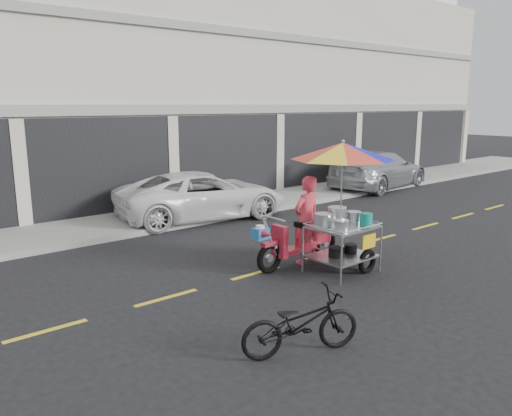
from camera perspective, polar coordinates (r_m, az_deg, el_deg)
ground at (r=11.22m, az=7.91°, el=-5.24°), size 90.00×90.00×0.00m
sidewalk at (r=15.32m, az=-7.40°, el=-0.31°), size 45.00×3.00×0.15m
shophouse_block at (r=20.82m, az=-8.71°, el=14.36°), size 36.00×8.11×10.40m
centerline at (r=11.22m, az=7.91°, el=-5.22°), size 42.00×0.10×0.01m
white_pickup at (r=14.48m, az=-6.14°, el=1.47°), size 5.23×3.05×1.37m
silver_pickup at (r=20.18m, az=13.81°, el=4.28°), size 5.33×2.75×1.48m
near_bicycle at (r=6.77m, az=5.13°, el=-12.97°), size 1.75×1.13×0.87m
food_vendor_rig at (r=9.93m, az=8.29°, el=2.25°), size 2.59×2.05×2.61m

